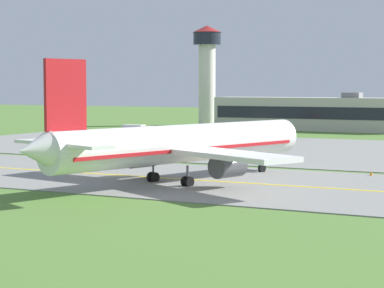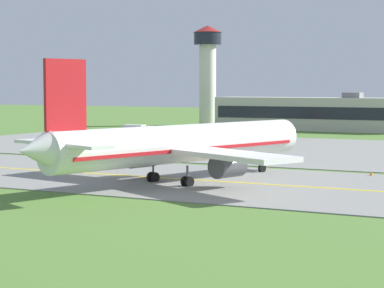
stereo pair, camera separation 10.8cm
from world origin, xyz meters
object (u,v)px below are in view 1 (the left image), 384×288
object	(u,v)px
airplane_lead	(180,144)
control_tower	(207,65)
service_truck_baggage	(138,130)
service_truck_fuel	(131,137)

from	to	relation	value
airplane_lead	control_tower	xyz separation A→B (m)	(-47.24, 106.83, 11.59)
airplane_lead	service_truck_baggage	world-z (taller)	airplane_lead
airplane_lead	service_truck_fuel	bearing A→B (deg)	127.06
airplane_lead	control_tower	size ratio (longest dim) A/B	1.48
service_truck_baggage	service_truck_fuel	xyz separation A→B (m)	(8.50, -16.76, 0.00)
airplane_lead	service_truck_baggage	bearing A→B (deg)	124.32
service_truck_baggage	control_tower	size ratio (longest dim) A/B	0.23
airplane_lead	service_truck_baggage	xyz separation A→B (m)	(-39.09, 57.26, -2.60)
service_truck_fuel	control_tower	size ratio (longest dim) A/B	0.22
service_truck_fuel	airplane_lead	bearing A→B (deg)	-52.94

